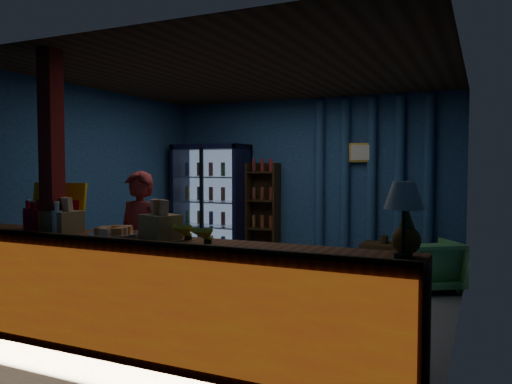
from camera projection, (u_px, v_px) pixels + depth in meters
ground at (247, 298)px, 5.88m from camera, size 4.60×4.60×0.00m
room_walls at (247, 165)px, 5.80m from camera, size 4.60×4.60×4.60m
counter at (147, 296)px, 4.12m from camera, size 4.40×0.57×0.99m
support_post at (53, 194)px, 4.53m from camera, size 0.16×0.16×2.60m
beverage_cooler at (213, 204)px, 8.22m from camera, size 1.20×0.62×1.90m
bottle_shelf at (264, 213)px, 8.00m from camera, size 0.50×0.28×1.60m
curtain_folds at (372, 183)px, 7.33m from camera, size 1.74×0.14×2.50m
framed_picture at (361, 153)px, 7.33m from camera, size 0.36×0.04×0.28m
shopkeeper at (139, 247)px, 4.95m from camera, size 0.56×0.38×1.50m
green_chair at (429, 265)px, 6.23m from camera, size 0.94×0.95×0.63m
side_table at (384, 263)px, 6.64m from camera, size 0.58×0.42×0.63m
yellow_sign at (59, 206)px, 4.80m from camera, size 0.56×0.22×0.44m
soda_bottles at (42, 219)px, 4.53m from camera, size 0.54×0.17×0.29m
snack_box_left at (63, 220)px, 4.51m from camera, size 0.33×0.28×0.32m
snack_box_centre at (160, 224)px, 4.17m from camera, size 0.38×0.35×0.32m
pastry_tray at (116, 233)px, 4.31m from camera, size 0.47×0.47×0.08m
banana_bunches at (195, 233)px, 3.94m from camera, size 0.46×0.28×0.15m
table_lamp at (404, 199)px, 3.19m from camera, size 0.26×0.26×0.50m
pineapple at (406, 236)px, 3.33m from camera, size 0.19×0.19×0.33m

